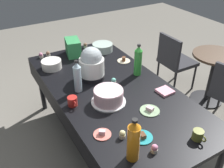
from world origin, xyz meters
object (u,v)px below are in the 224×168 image
Objects in this scene: cupcake_berry at (114,81)px; cupcake_rose at (41,55)px; cupcake_vanilla at (85,45)px; maroon_chair_left at (174,59)px; dessert_plate_sage at (150,110)px; soda_carton at (73,47)px; cupcake_cocoa at (122,134)px; soda_bottle_orange_juice at (133,141)px; glass_salad_bowl at (103,47)px; round_cafe_table at (213,69)px; slow_cooker at (92,64)px; ceramic_snack_bowl at (52,64)px; dessert_plate_teal at (142,137)px; cupcake_mint at (154,149)px; coffee_mug_olive at (198,135)px; dessert_plate_cream at (124,60)px; frosted_layer_cake at (108,96)px; soda_bottle_water at (77,77)px; soda_bottle_lime_soda at (138,61)px; cupcake_lemon at (48,54)px; coffee_mug_red at (73,101)px; potluck_table at (112,93)px; dessert_plate_coral at (102,134)px.

cupcake_rose is at bearing -154.16° from cupcake_berry.
maroon_chair_left reaches higher than cupcake_vanilla.
dessert_plate_sage is 2.58× the size of cupcake_vanilla.
cupcake_berry is 1.00× the size of cupcake_rose.
soda_carton is 0.31× the size of maroon_chair_left.
cupcake_cocoa is 0.19× the size of soda_bottle_orange_juice.
glass_salad_bowl is 0.36× the size of round_cafe_table.
slow_cooker is 0.41× the size of maroon_chair_left.
ceramic_snack_bowl is at bearing -80.58° from glass_salad_bowl.
dessert_plate_sage is at bearing 22.30° from ceramic_snack_bowl.
maroon_chair_left is at bearing 68.23° from cupcake_vanilla.
glass_salad_bowl is at bearing 162.56° from dessert_plate_teal.
soda_carton reaches higher than cupcake_rose.
maroon_chair_left is at bearing 133.10° from cupcake_mint.
soda_carton is at bearing -172.48° from coffee_mug_olive.
dessert_plate_cream is at bearing 21.48° from cupcake_vanilla.
dessert_plate_sage reaches higher than round_cafe_table.
cupcake_vanilla is at bearing -158.52° from dessert_plate_cream.
dessert_plate_cream is at bearing 156.37° from cupcake_mint.
frosted_layer_cake is at bearing 163.60° from cupcake_cocoa.
soda_bottle_water is 0.68m from soda_bottle_lime_soda.
cupcake_mint is (1.15, -0.08, -0.13)m from slow_cooker.
dessert_plate_teal is 0.34m from dessert_plate_sage.
cupcake_lemon is 0.53× the size of coffee_mug_red.
glass_salad_bowl is 1.60m from dessert_plate_teal.
frosted_layer_cake is 4.72× the size of cupcake_berry.
cupcake_mint is at bearing 8.17° from ceramic_snack_bowl.
cupcake_mint is 0.21m from soda_bottle_orange_juice.
cupcake_vanilla is at bearing -179.33° from coffee_mug_olive.
cupcake_berry and cupcake_rose have the same top height.
soda_bottle_water is 0.26m from coffee_mug_red.
coffee_mug_olive is (1.21, 0.28, -0.12)m from slow_cooker.
potluck_table is at bearing 141.96° from frosted_layer_cake.
cupcake_vanilla is 0.19× the size of soda_bottle_lime_soda.
cupcake_rose is 0.09m from cupcake_lemon.
soda_bottle_lime_soda reaches higher than cupcake_cocoa.
cupcake_mint is (1.56, 0.22, -0.02)m from ceramic_snack_bowl.
soda_bottle_water is (-0.66, 0.09, 0.14)m from dessert_plate_coral.
potluck_table is at bearing 168.53° from dessert_plate_teal.
cupcake_rose is at bearing -105.11° from glass_salad_bowl.
cupcake_vanilla reaches higher than round_cafe_table.
coffee_mug_red is (0.88, -0.78, -0.01)m from glass_salad_bowl.
soda_bottle_orange_juice and soda_bottle_lime_soda have the same top height.
glass_salad_bowl is 3.81× the size of cupcake_vanilla.
maroon_chair_left is (-0.42, 1.66, -0.41)m from soda_bottle_water.
cupcake_vanilla is (-0.58, -0.23, 0.02)m from dessert_plate_cream.
cupcake_mint is at bearing 19.84° from coffee_mug_red.
slow_cooker is at bearing 8.48° from soda_carton.
cupcake_vanilla is 1.00× the size of cupcake_lemon.
ceramic_snack_bowl is 1.74× the size of coffee_mug_red.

